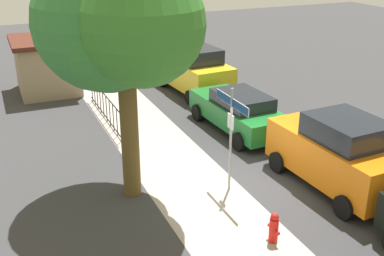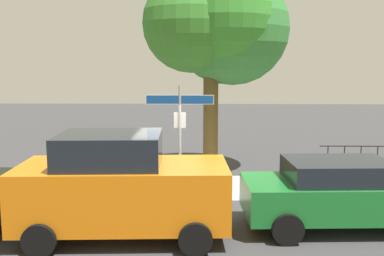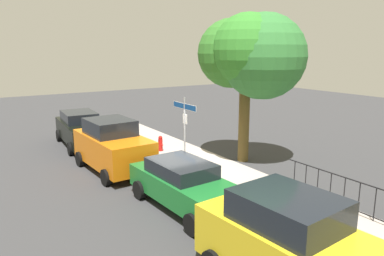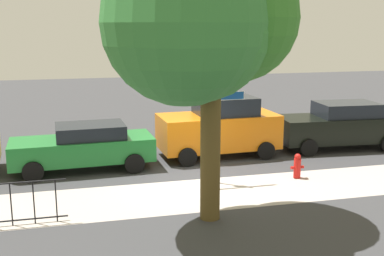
{
  "view_description": "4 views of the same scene",
  "coord_description": "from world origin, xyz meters",
  "px_view_note": "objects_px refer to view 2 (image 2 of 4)",
  "views": [
    {
      "loc": [
        -10.75,
        6.12,
        6.81
      ],
      "look_at": [
        0.65,
        1.19,
        1.7
      ],
      "focal_mm": 44.65,
      "sensor_mm": 36.0,
      "label": 1
    },
    {
      "loc": [
        0.41,
        -11.04,
        3.49
      ],
      "look_at": [
        0.15,
        -0.26,
        1.96
      ],
      "focal_mm": 40.51,
      "sensor_mm": 36.0,
      "label": 2
    },
    {
      "loc": [
        12.9,
        -7.69,
        5.03
      ],
      "look_at": [
        0.28,
        0.47,
        1.76
      ],
      "focal_mm": 34.17,
      "sensor_mm": 36.0,
      "label": 3
    },
    {
      "loc": [
        3.79,
        13.68,
        4.67
      ],
      "look_at": [
        0.57,
        0.74,
        1.8
      ],
      "focal_mm": 44.95,
      "sensor_mm": 36.0,
      "label": 4
    }
  ],
  "objects_px": {
    "car_orange": "(121,186)",
    "street_sign": "(180,118)",
    "car_green": "(347,193)",
    "shade_tree": "(220,28)",
    "fire_hydrant": "(86,179)"
  },
  "relations": [
    {
      "from": "fire_hydrant",
      "to": "shade_tree",
      "type": "bearing_deg",
      "value": 33.04
    },
    {
      "from": "street_sign",
      "to": "fire_hydrant",
      "type": "xyz_separation_m",
      "value": [
        -2.64,
        0.2,
        -1.74
      ]
    },
    {
      "from": "car_green",
      "to": "fire_hydrant",
      "type": "relative_size",
      "value": 5.94
    },
    {
      "from": "shade_tree",
      "to": "car_orange",
      "type": "height_order",
      "value": "shade_tree"
    },
    {
      "from": "car_orange",
      "to": "car_green",
      "type": "height_order",
      "value": "car_orange"
    },
    {
      "from": "car_orange",
      "to": "car_green",
      "type": "relative_size",
      "value": 0.93
    },
    {
      "from": "car_green",
      "to": "shade_tree",
      "type": "bearing_deg",
      "value": 114.66
    },
    {
      "from": "street_sign",
      "to": "shade_tree",
      "type": "xyz_separation_m",
      "value": [
        1.17,
        2.67,
        2.6
      ]
    },
    {
      "from": "street_sign",
      "to": "shade_tree",
      "type": "distance_m",
      "value": 3.91
    },
    {
      "from": "car_orange",
      "to": "fire_hydrant",
      "type": "distance_m",
      "value": 3.53
    },
    {
      "from": "car_green",
      "to": "fire_hydrant",
      "type": "bearing_deg",
      "value": 155.87
    },
    {
      "from": "street_sign",
      "to": "car_orange",
      "type": "distance_m",
      "value": 3.25
    },
    {
      "from": "car_green",
      "to": "fire_hydrant",
      "type": "distance_m",
      "value": 6.86
    },
    {
      "from": "car_orange",
      "to": "street_sign",
      "type": "bearing_deg",
      "value": 67.15
    },
    {
      "from": "shade_tree",
      "to": "fire_hydrant",
      "type": "xyz_separation_m",
      "value": [
        -3.8,
        -2.47,
        -4.35
      ]
    }
  ]
}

